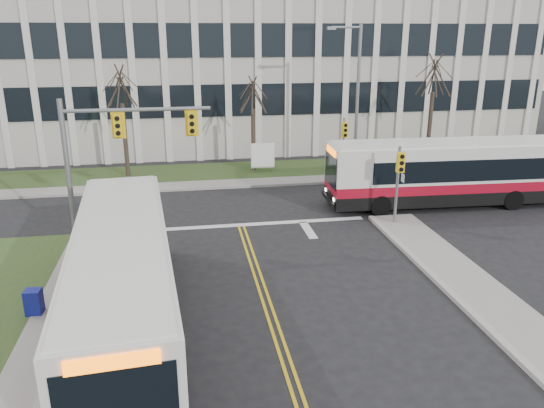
{
  "coord_description": "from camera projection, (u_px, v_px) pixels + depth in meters",
  "views": [
    {
      "loc": [
        -2.53,
        -15.33,
        8.76
      ],
      "look_at": [
        0.97,
        5.1,
        2.0
      ],
      "focal_mm": 35.0,
      "sensor_mm": 36.0,
      "label": 1
    }
  ],
  "objects": [
    {
      "name": "streetlight",
      "position": [
        355.0,
        93.0,
        32.35
      ],
      "size": [
        2.15,
        0.25,
        9.2
      ],
      "color": "slate",
      "rests_on": "ground"
    },
    {
      "name": "tree_right",
      "position": [
        434.0,
        77.0,
        34.77
      ],
      "size": [
        1.8,
        1.8,
        8.25
      ],
      "color": "#42352B",
      "rests_on": "ground"
    },
    {
      "name": "tree_left",
      "position": [
        121.0,
        89.0,
        31.68
      ],
      "size": [
        1.8,
        1.8,
        7.7
      ],
      "color": "#42352B",
      "rests_on": "ground"
    },
    {
      "name": "tree_mid",
      "position": [
        253.0,
        96.0,
        33.35
      ],
      "size": [
        1.8,
        1.8,
        6.82
      ],
      "color": "#42352B",
      "rests_on": "ground"
    },
    {
      "name": "signal_pole_near",
      "position": [
        399.0,
        175.0,
        24.33
      ],
      "size": [
        0.34,
        0.39,
        3.8
      ],
      "color": "slate",
      "rests_on": "ground"
    },
    {
      "name": "office_building",
      "position": [
        269.0,
        66.0,
        44.54
      ],
      "size": [
        40.0,
        16.0,
        12.0
      ],
      "primitive_type": "cube",
      "color": "#BCB7AE",
      "rests_on": "ground"
    },
    {
      "name": "bus_cross",
      "position": [
        447.0,
        174.0,
        27.64
      ],
      "size": [
        12.55,
        3.19,
        3.32
      ],
      "primitive_type": null,
      "rotation": [
        0.0,
        0.0,
        -1.61
      ],
      "color": "silver",
      "rests_on": "ground"
    },
    {
      "name": "building_lawn",
      "position": [
        299.0,
        169.0,
        35.14
      ],
      "size": [
        44.0,
        5.0,
        0.12
      ],
      "primitive_type": "cube",
      "color": "#344C20",
      "rests_on": "ground"
    },
    {
      "name": "directory_sign",
      "position": [
        263.0,
        156.0,
        33.92
      ],
      "size": [
        1.5,
        0.12,
        2.0
      ],
      "color": "slate",
      "rests_on": "ground"
    },
    {
      "name": "ground",
      "position": [
        269.0,
        310.0,
        17.49
      ],
      "size": [
        120.0,
        120.0,
        0.0
      ],
      "primitive_type": "plane",
      "color": "black",
      "rests_on": "ground"
    },
    {
      "name": "newspaper_box_blue",
      "position": [
        34.0,
        303.0,
        16.94
      ],
      "size": [
        0.54,
        0.49,
        0.95
      ],
      "primitive_type": "cube",
      "rotation": [
        0.0,
        0.0,
        -0.09
      ],
      "color": "navy",
      "rests_on": "ground"
    },
    {
      "name": "signal_pole_far",
      "position": [
        344.0,
        139.0,
        32.3
      ],
      "size": [
        0.34,
        0.39,
        3.8
      ],
      "color": "slate",
      "rests_on": "ground"
    },
    {
      "name": "mast_arm_signal",
      "position": [
        107.0,
        145.0,
        21.97
      ],
      "size": [
        6.11,
        0.38,
        6.2
      ],
      "color": "slate",
      "rests_on": "ground"
    },
    {
      "name": "sidewalk_cross",
      "position": [
        309.0,
        180.0,
        32.51
      ],
      "size": [
        44.0,
        1.6,
        0.14
      ],
      "primitive_type": "cube",
      "color": "#9E9B93",
      "rests_on": "ground"
    },
    {
      "name": "bus_main",
      "position": [
        124.0,
        284.0,
        15.74
      ],
      "size": [
        3.57,
        12.38,
        3.26
      ],
      "primitive_type": null,
      "rotation": [
        0.0,
        0.0,
        0.08
      ],
      "color": "silver",
      "rests_on": "ground"
    }
  ]
}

